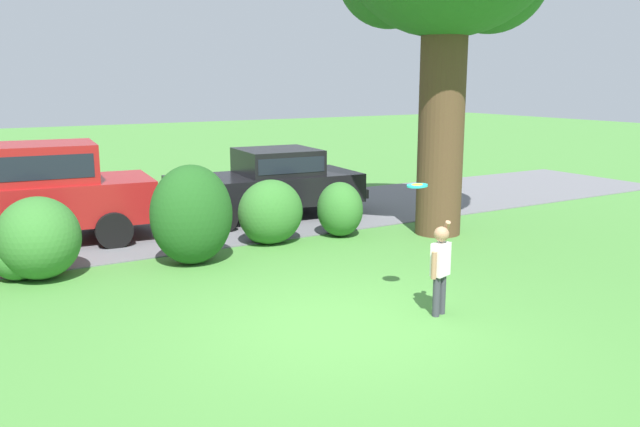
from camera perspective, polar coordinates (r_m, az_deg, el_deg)
ground_plane at (r=8.49m, az=1.93°, el=-9.71°), size 80.00×80.00×0.00m
driveway_strip at (r=14.22m, az=-12.50°, el=-1.15°), size 28.00×4.40×0.02m
shrub_centre_left at (r=11.16m, az=-23.63°, el=-2.23°), size 1.35×1.46×1.30m
shrub_centre at (r=11.20m, az=-11.16°, el=-0.11°), size 1.40×1.18×1.70m
shrub_centre_right at (r=12.45m, az=-4.46°, el=-0.09°), size 1.28×1.03×1.24m
shrub_far_end at (r=13.02m, az=1.75°, el=0.37°), size 0.90×0.97×1.09m
parked_sedan at (r=14.73m, az=-4.51°, el=2.85°), size 4.52×2.34×1.56m
parked_suv at (r=13.39m, az=-24.21°, el=1.97°), size 4.85×2.44×1.92m
child_thrower at (r=8.75m, az=10.47°, el=-4.28°), size 0.40×0.35×1.29m
frisbee at (r=8.88m, az=8.49°, el=2.43°), size 0.28×0.28×0.05m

